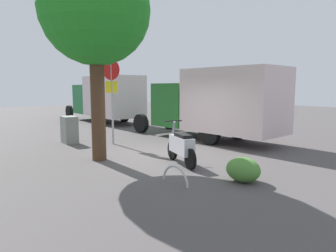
{
  "coord_description": "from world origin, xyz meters",
  "views": [
    {
      "loc": [
        -7.47,
        6.03,
        2.16
      ],
      "look_at": [
        -0.29,
        -0.05,
        0.97
      ],
      "focal_mm": 32.34,
      "sensor_mm": 36.0,
      "label": 1
    }
  ],
  "objects_px": {
    "street_tree": "(95,11)",
    "stop_sign": "(112,88)",
    "motorcycle": "(181,146)",
    "box_truck_near": "(215,101)",
    "bike_rack_hoop": "(175,183)",
    "box_truck_far": "(106,97)",
    "utility_cabinet": "(69,130)"
  },
  "relations": [
    {
      "from": "street_tree",
      "to": "stop_sign",
      "type": "bearing_deg",
      "value": -38.81
    },
    {
      "from": "stop_sign",
      "to": "motorcycle",
      "type": "bearing_deg",
      "value": 178.32
    },
    {
      "from": "box_truck_near",
      "to": "bike_rack_hoop",
      "type": "xyz_separation_m",
      "value": [
        -3.28,
        5.06,
        -1.6
      ]
    },
    {
      "from": "box_truck_near",
      "to": "stop_sign",
      "type": "height_order",
      "value": "stop_sign"
    },
    {
      "from": "street_tree",
      "to": "bike_rack_hoop",
      "type": "relative_size",
      "value": 7.0
    },
    {
      "from": "box_truck_far",
      "to": "bike_rack_hoop",
      "type": "bearing_deg",
      "value": 160.34
    },
    {
      "from": "stop_sign",
      "to": "utility_cabinet",
      "type": "xyz_separation_m",
      "value": [
        1.28,
        1.19,
        -1.61
      ]
    },
    {
      "from": "motorcycle",
      "to": "stop_sign",
      "type": "bearing_deg",
      "value": 17.13
    },
    {
      "from": "motorcycle",
      "to": "box_truck_near",
      "type": "bearing_deg",
      "value": -42.26
    },
    {
      "from": "box_truck_near",
      "to": "stop_sign",
      "type": "distance_m",
      "value": 4.17
    },
    {
      "from": "motorcycle",
      "to": "street_tree",
      "type": "bearing_deg",
      "value": 56.19
    },
    {
      "from": "bike_rack_hoop",
      "to": "stop_sign",
      "type": "bearing_deg",
      "value": -15.05
    },
    {
      "from": "utility_cabinet",
      "to": "bike_rack_hoop",
      "type": "distance_m",
      "value": 6.51
    },
    {
      "from": "box_truck_far",
      "to": "street_tree",
      "type": "distance_m",
      "value": 10.66
    },
    {
      "from": "box_truck_near",
      "to": "utility_cabinet",
      "type": "height_order",
      "value": "box_truck_near"
    },
    {
      "from": "motorcycle",
      "to": "utility_cabinet",
      "type": "relative_size",
      "value": 1.66
    },
    {
      "from": "utility_cabinet",
      "to": "bike_rack_hoop",
      "type": "height_order",
      "value": "utility_cabinet"
    },
    {
      "from": "box_truck_far",
      "to": "stop_sign",
      "type": "relative_size",
      "value": 2.33
    },
    {
      "from": "motorcycle",
      "to": "bike_rack_hoop",
      "type": "bearing_deg",
      "value": 151.65
    },
    {
      "from": "stop_sign",
      "to": "street_tree",
      "type": "distance_m",
      "value": 3.4
    },
    {
      "from": "stop_sign",
      "to": "utility_cabinet",
      "type": "height_order",
      "value": "stop_sign"
    },
    {
      "from": "motorcycle",
      "to": "bike_rack_hoop",
      "type": "height_order",
      "value": "motorcycle"
    },
    {
      "from": "box_truck_near",
      "to": "street_tree",
      "type": "height_order",
      "value": "street_tree"
    },
    {
      "from": "box_truck_near",
      "to": "motorcycle",
      "type": "height_order",
      "value": "box_truck_near"
    },
    {
      "from": "stop_sign",
      "to": "street_tree",
      "type": "bearing_deg",
      "value": 141.19
    },
    {
      "from": "box_truck_far",
      "to": "bike_rack_hoop",
      "type": "distance_m",
      "value": 13.15
    },
    {
      "from": "street_tree",
      "to": "utility_cabinet",
      "type": "height_order",
      "value": "street_tree"
    },
    {
      "from": "utility_cabinet",
      "to": "box_truck_far",
      "type": "bearing_deg",
      "value": -40.03
    },
    {
      "from": "box_truck_near",
      "to": "street_tree",
      "type": "relative_size",
      "value": 1.19
    },
    {
      "from": "motorcycle",
      "to": "utility_cabinet",
      "type": "distance_m",
      "value": 5.41
    },
    {
      "from": "bike_rack_hoop",
      "to": "motorcycle",
      "type": "bearing_deg",
      "value": -47.16
    },
    {
      "from": "box_truck_near",
      "to": "street_tree",
      "type": "distance_m",
      "value": 5.95
    }
  ]
}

